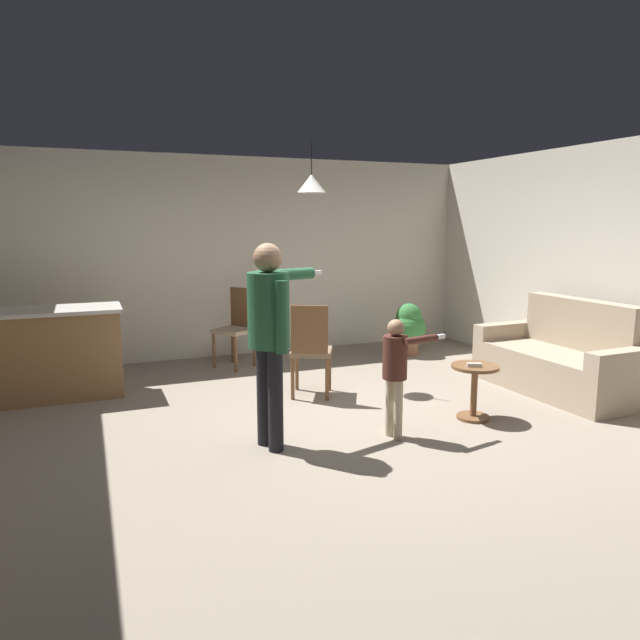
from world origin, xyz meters
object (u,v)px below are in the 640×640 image
Objects in this scene: side_table_by_couch at (474,385)px; dining_chair_by_counter at (311,347)px; kitchen_counter at (60,353)px; potted_plant_corner at (409,327)px; person_child at (396,365)px; dining_chair_near_wall at (237,324)px; person_adult at (270,323)px; couch_floral at (561,361)px; spare_remote_on_table at (474,365)px.

dining_chair_by_counter reaches higher than side_table_by_couch.
potted_plant_corner is (4.40, 0.32, -0.08)m from kitchen_counter.
person_child is 3.02m from dining_chair_near_wall.
person_child is 1.43× the size of potted_plant_corner.
dining_chair_by_counter is at bearing 134.09° from side_table_by_couch.
person_child reaches higher than dining_chair_by_counter.
dining_chair_by_counter is (-0.25, 1.35, -0.10)m from person_child.
side_table_by_couch is 2.09m from person_adult.
dining_chair_near_wall is (-3.00, 2.41, 0.21)m from couch_floral.
kitchen_counter is 2.77m from person_adult.
dining_chair_near_wall reaches higher than potted_plant_corner.
side_table_by_couch is 4.00× the size of spare_remote_on_table.
kitchen_counter is 0.75× the size of person_adult.
couch_floral reaches higher than kitchen_counter.
spare_remote_on_table is (1.51, -2.87, -0.01)m from dining_chair_near_wall.
side_table_by_couch is at bearing 87.26° from person_child.
person_adult is 1.68× the size of dining_chair_by_counter.
kitchen_counter is at bearing 148.47° from side_table_by_couch.
couch_floral is at bearing 9.73° from dining_chair_by_counter.
potted_plant_corner is (-0.65, 2.13, 0.07)m from couch_floral.
side_table_by_couch is 3.23m from dining_chair_near_wall.
side_table_by_couch is at bearing -18.97° from dining_chair_by_counter.
person_adult reaches higher than person_child.
person_child is at bearing 65.53° from person_adult.
couch_floral is 3.50m from person_adult.
person_adult reaches higher than dining_chair_near_wall.
kitchen_counter is (-5.06, 1.81, 0.15)m from couch_floral.
person_adult is at bearing 94.29° from couch_floral.
person_adult is (-3.41, -0.35, 0.71)m from couch_floral.
person_adult is (-1.97, 0.05, 0.71)m from side_table_by_couch.
side_table_by_couch is at bearing -107.38° from potted_plant_corner.
potted_plant_corner is at bearing 117.61° from person_adult.
spare_remote_on_table is (-0.84, -2.58, 0.14)m from potted_plant_corner.
spare_remote_on_table is at bearing -32.45° from kitchen_counter.
side_table_by_couch is 0.72× the size of potted_plant_corner.
person_adult is at bearing -52.77° from kitchen_counter.
dining_chair_near_wall is at bearing 49.65° from couch_floral.
potted_plant_corner is at bearing -132.91° from dining_chair_near_wall.
person_child is 0.88m from spare_remote_on_table.
spare_remote_on_table is at bearing -108.06° from potted_plant_corner.
spare_remote_on_table is at bearing -135.05° from side_table_by_couch.
side_table_by_couch is at bearing 74.15° from person_adult.
person_adult is 3.76m from potted_plant_corner.
couch_floral is 1.57m from spare_remote_on_table.
potted_plant_corner is (2.35, -0.29, -0.15)m from dining_chair_near_wall.
couch_floral is at bearing -72.99° from potted_plant_corner.
spare_remote_on_table is (-1.49, -0.45, 0.21)m from couch_floral.
dining_chair_near_wall is at bearing 157.24° from person_adult.
potted_plant_corner is at bearing 4.09° from kitchen_counter.
spare_remote_on_table is at bearing 105.28° from couch_floral.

